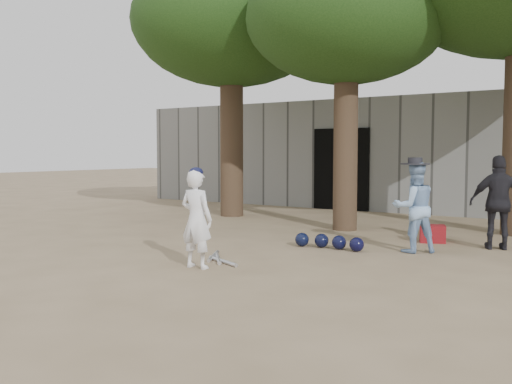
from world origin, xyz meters
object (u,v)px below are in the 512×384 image
Objects in this scene: spectator_dark at (499,202)px; red_bag at (432,234)px; boy_player at (196,219)px; spectator_blue at (414,207)px.

spectator_dark is 3.60× the size of red_bag.
boy_player is 4.92m from spectator_dark.
spectator_blue is at bearing -87.72° from red_bag.
spectator_dark is at bearing -177.17° from spectator_blue.
red_bag is at bearing -26.62° from spectator_dark.
spectator_blue is (2.03, 2.83, 0.04)m from boy_player.
boy_player is at bearing -116.59° from red_bag.
spectator_dark reaches higher than spectator_blue.
red_bag is (-1.09, 0.13, -0.61)m from spectator_dark.
spectator_dark reaches higher than red_bag.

